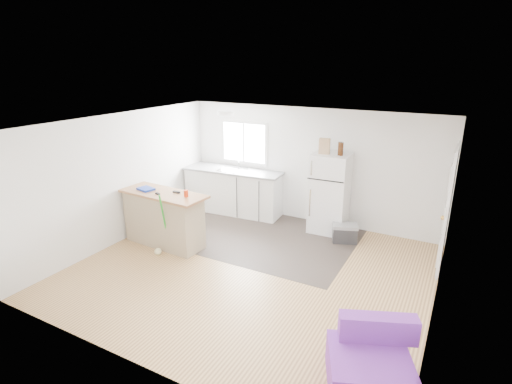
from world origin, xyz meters
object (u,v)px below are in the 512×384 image
cleaner_jug (184,247)px  cardboard_box (324,146)px  cooler (345,233)px  bottle_right (340,149)px  bottle_left (341,149)px  kitchen_cabinets (234,190)px  refrigerator (330,193)px  red_cup (186,193)px  blue_tray (146,189)px  peninsula (164,218)px  purple_seat (370,364)px  mop (160,242)px

cleaner_jug → cardboard_box: bearing=60.6°
cooler → bottle_right: (-0.29, 0.31, 1.54)m
bottle_left → bottle_right: same height
cooler → cardboard_box: bearing=133.6°
kitchen_cabinets → cooler: bearing=-12.0°
cardboard_box → refrigerator: bearing=32.3°
red_cup → blue_tray: red_cup is taller
refrigerator → cooler: (0.45, -0.36, -0.62)m
refrigerator → blue_tray: (-2.85, -2.08, 0.24)m
peninsula → cleaner_jug: size_ratio=5.91×
red_cup → bottle_right: size_ratio=0.48×
cleaner_jug → red_cup: 0.97m
purple_seat → mop: bearing=139.8°
mop → bottle_left: bottle_left is taller
cooler → bottle_left: size_ratio=2.17×
kitchen_cabinets → mop: bearing=-95.7°
mop → blue_tray: bearing=128.7°
kitchen_cabinets → mop: kitchen_cabinets is taller
cleaner_jug → bottle_left: bearing=56.0°
cardboard_box → mop: bearing=-132.6°
kitchen_cabinets → cardboard_box: cardboard_box is taller
purple_seat → cleaner_jug: (-3.63, 1.50, -0.13)m
peninsula → cardboard_box: size_ratio=5.65×
purple_seat → bottle_right: size_ratio=4.29×
bottle_right → mop: bearing=-135.8°
mop → cooler: bearing=17.3°
refrigerator → red_cup: bearing=-135.9°
cooler → mop: bearing=-164.1°
cooler → mop: size_ratio=0.47×
bottle_left → kitchen_cabinets: bearing=178.3°
peninsula → bottle_right: 3.52m
cleaner_jug → mop: bearing=-135.6°
kitchen_cabinets → cleaner_jug: size_ratio=7.93×
cooler → bottle_left: (-0.26, 0.29, 1.54)m
blue_tray → bottle_left: (3.04, 2.01, 0.68)m
cardboard_box → bottle_left: size_ratio=1.20×
mop → cardboard_box: cardboard_box is taller
cleaner_jug → red_cup: red_cup is taller
kitchen_cabinets → purple_seat: bearing=-47.6°
cooler → bottle_right: bearing=112.3°
kitchen_cabinets → mop: size_ratio=1.96×
cleaner_jug → bottle_left: (2.13, 2.13, 1.59)m
peninsula → red_cup: red_cup is taller
cooler → cardboard_box: 1.69m
peninsula → bottle_right: size_ratio=6.78×
kitchen_cabinets → bottle_left: (2.42, -0.07, 1.21)m
refrigerator → bottle_right: bottle_right is taller
blue_tray → cardboard_box: size_ratio=1.00×
mop → red_cup: (0.33, 0.39, 0.85)m
kitchen_cabinets → refrigerator: (2.22, -0.00, 0.29)m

